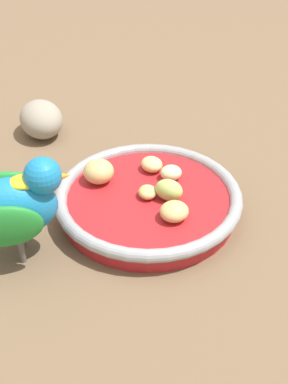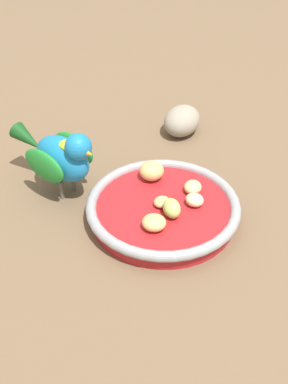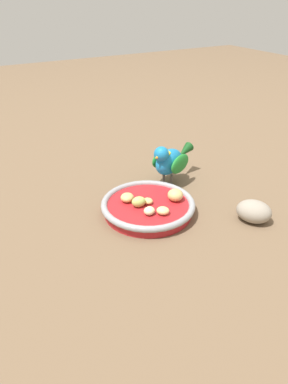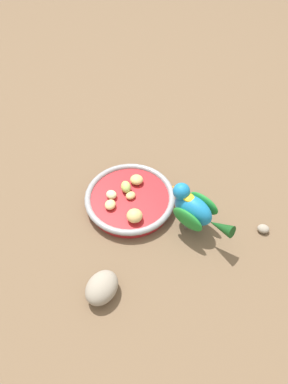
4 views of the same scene
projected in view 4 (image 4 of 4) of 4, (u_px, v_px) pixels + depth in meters
ground_plane at (138, 203)px, 0.90m from camera, size 4.00×4.00×0.00m
feeding_bowl at (130, 199)px, 0.88m from camera, size 0.22×0.22×0.03m
apple_piece_0 at (126, 187)px, 0.88m from camera, size 0.04×0.03×0.03m
apple_piece_1 at (131, 195)px, 0.87m from camera, size 0.03×0.03×0.01m
apple_piece_2 at (135, 216)px, 0.83m from camera, size 0.04×0.04×0.03m
apple_piece_3 at (137, 180)px, 0.90m from camera, size 0.04×0.04×0.02m
apple_piece_4 at (111, 206)px, 0.85m from camera, size 0.04×0.04×0.02m
apple_piece_5 at (111, 195)px, 0.87m from camera, size 0.03×0.03×0.02m
parrot at (194, 209)px, 0.80m from camera, size 0.16×0.10×0.12m
rock_large at (102, 288)px, 0.73m from camera, size 0.09×0.10×0.05m
pebble_0 at (263, 229)px, 0.84m from camera, size 0.03×0.04×0.02m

